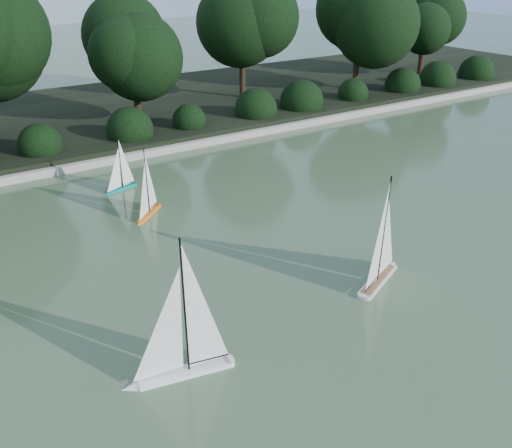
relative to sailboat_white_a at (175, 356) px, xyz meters
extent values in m
plane|color=#354A2C|center=(2.93, -1.12, -0.30)|extent=(80.00, 80.00, 0.00)
cube|color=gray|center=(2.93, 7.88, -0.21)|extent=(40.00, 0.35, 0.18)
cube|color=black|center=(2.93, 11.88, -0.15)|extent=(40.00, 8.00, 0.30)
cylinder|color=black|center=(3.93, 10.28, 0.33)|extent=(0.20, 0.20, 1.26)
sphere|color=black|center=(3.93, 10.28, 1.90)|extent=(2.10, 2.10, 2.10)
cylinder|color=black|center=(7.93, 10.98, 0.56)|extent=(0.20, 0.20, 1.73)
sphere|color=black|center=(7.93, 10.98, 2.69)|extent=(2.80, 2.80, 2.80)
cylinder|color=black|center=(11.93, 9.88, 0.44)|extent=(0.20, 0.20, 1.48)
sphere|color=black|center=(11.93, 9.88, 2.31)|extent=(2.52, 2.52, 2.52)
cylinder|color=black|center=(15.93, 10.48, 0.40)|extent=(0.20, 0.20, 1.40)
sphere|color=black|center=(15.93, 10.48, 2.11)|extent=(2.24, 2.24, 2.24)
sphere|color=black|center=(0.93, 8.78, 0.15)|extent=(1.10, 1.10, 1.10)
sphere|color=black|center=(2.93, 8.78, 0.15)|extent=(1.10, 1.10, 1.10)
sphere|color=black|center=(4.93, 8.78, 0.15)|extent=(1.10, 1.10, 1.10)
sphere|color=black|center=(6.93, 8.78, 0.15)|extent=(1.10, 1.10, 1.10)
sphere|color=black|center=(8.93, 8.78, 0.15)|extent=(1.10, 1.10, 1.10)
sphere|color=black|center=(10.93, 8.78, 0.15)|extent=(1.10, 1.10, 1.10)
sphere|color=black|center=(12.93, 8.78, 0.15)|extent=(1.10, 1.10, 1.10)
sphere|color=black|center=(14.93, 8.78, 0.15)|extent=(1.10, 1.10, 1.10)
sphere|color=black|center=(16.93, 8.78, 0.15)|extent=(1.10, 1.10, 1.10)
cube|color=white|center=(0.10, -0.02, -0.25)|extent=(1.15, 0.44, 0.11)
cone|color=white|center=(-0.54, 0.11, -0.25)|extent=(0.27, 0.27, 0.23)
cylinder|color=white|center=(0.66, -0.13, -0.25)|extent=(0.16, 0.16, 0.11)
cylinder|color=black|center=(0.16, -0.03, 0.69)|extent=(0.03, 0.03, 1.75)
cylinder|color=black|center=(0.40, -0.08, -0.12)|extent=(0.51, 0.12, 0.02)
cube|color=silver|center=(3.59, 0.24, -0.25)|extent=(1.11, 0.66, 0.11)
cone|color=silver|center=(4.18, 0.50, -0.25)|extent=(0.29, 0.29, 0.22)
cylinder|color=silver|center=(3.09, 0.01, -0.25)|extent=(0.18, 0.18, 0.11)
cube|color=olive|center=(3.59, 0.24, -0.19)|extent=(1.00, 0.57, 0.01)
cylinder|color=black|center=(3.54, 0.22, 0.67)|extent=(0.03, 0.03, 1.72)
cylinder|color=black|center=(3.32, 0.12, -0.12)|extent=(0.47, 0.23, 0.02)
cube|color=orange|center=(1.68, 4.56, -0.26)|extent=(0.72, 0.69, 0.08)
cone|color=orange|center=(1.33, 4.23, -0.26)|extent=(0.24, 0.24, 0.17)
cylinder|color=orange|center=(1.98, 4.84, -0.26)|extent=(0.14, 0.14, 0.08)
cylinder|color=black|center=(1.71, 4.59, 0.43)|extent=(0.02, 0.02, 1.29)
cylinder|color=black|center=(1.84, 4.71, -0.17)|extent=(0.29, 0.27, 0.01)
cube|color=#088C82|center=(1.73, 6.10, -0.27)|extent=(0.73, 0.37, 0.07)
cone|color=#088C82|center=(1.34, 5.97, -0.27)|extent=(0.18, 0.18, 0.14)
cylinder|color=#088C82|center=(2.07, 6.22, -0.27)|extent=(0.11, 0.11, 0.07)
cylinder|color=black|center=(1.77, 6.12, 0.33)|extent=(0.02, 0.02, 1.11)
cylinder|color=black|center=(1.92, 6.17, -0.19)|extent=(0.32, 0.12, 0.01)
sphere|color=red|center=(-0.32, 0.24, -0.30)|extent=(0.15, 0.15, 0.15)
camera|label=1|loc=(-2.20, -5.04, 4.31)|focal=40.00mm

